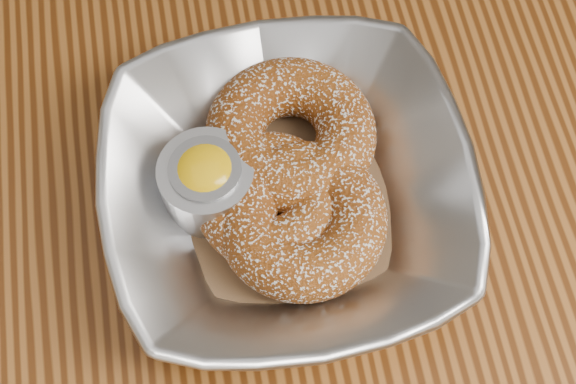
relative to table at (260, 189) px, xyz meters
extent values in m
plane|color=#565659|center=(0.00, 0.00, -0.65)|extent=(4.00, 4.00, 0.00)
cube|color=brown|center=(0.00, 0.00, 0.08)|extent=(1.20, 0.80, 0.04)
imported|color=#B0B2B7|center=(0.01, -0.07, 0.13)|extent=(0.24, 0.24, 0.06)
cube|color=brown|center=(0.01, -0.07, 0.11)|extent=(0.19, 0.19, 0.00)
torus|color=#71350E|center=(0.02, -0.02, 0.13)|extent=(0.15, 0.15, 0.04)
torus|color=#71350E|center=(0.02, -0.09, 0.13)|extent=(0.13, 0.13, 0.04)
torus|color=#71350E|center=(0.00, -0.07, 0.13)|extent=(0.12, 0.12, 0.03)
cylinder|color=#B0B2B7|center=(-0.04, -0.05, 0.13)|extent=(0.06, 0.06, 0.04)
cylinder|color=gray|center=(-0.04, -0.05, 0.13)|extent=(0.05, 0.05, 0.04)
ellipsoid|color=#FFBF07|center=(-0.04, -0.05, 0.14)|extent=(0.04, 0.04, 0.03)
camera|label=1|loc=(-0.03, -0.28, 0.59)|focal=50.00mm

